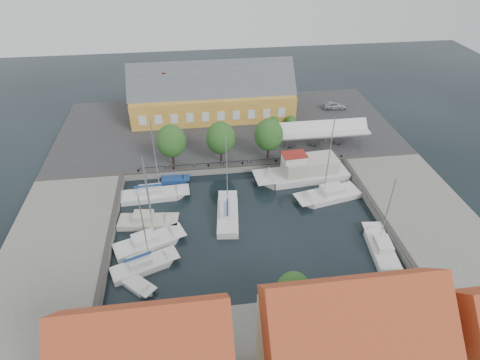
# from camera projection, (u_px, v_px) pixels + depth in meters

# --- Properties ---
(ground) EXTENTS (140.00, 140.00, 0.00)m
(ground) POSITION_uv_depth(u_px,v_px,m) (246.00, 217.00, 50.55)
(ground) COLOR black
(ground) RESTS_ON ground
(north_quay) EXTENTS (56.00, 26.00, 1.00)m
(north_quay) POSITION_uv_depth(u_px,v_px,m) (227.00, 129.00, 68.96)
(north_quay) COLOR #2D2D30
(north_quay) RESTS_ON ground
(west_quay) EXTENTS (12.00, 24.00, 1.00)m
(west_quay) POSITION_uv_depth(u_px,v_px,m) (61.00, 241.00, 46.27)
(west_quay) COLOR slate
(west_quay) RESTS_ON ground
(east_quay) EXTENTS (12.00, 24.00, 1.00)m
(east_quay) POSITION_uv_depth(u_px,v_px,m) (419.00, 209.00, 51.00)
(east_quay) COLOR slate
(east_quay) RESTS_ON ground
(quay_edge_fittings) EXTENTS (56.00, 24.72, 0.40)m
(quay_edge_fittings) POSITION_uv_depth(u_px,v_px,m) (241.00, 188.00, 53.80)
(quay_edge_fittings) COLOR #383533
(quay_edge_fittings) RESTS_ON north_quay
(warehouse) EXTENTS (28.56, 14.00, 9.55)m
(warehouse) POSITION_uv_depth(u_px,v_px,m) (209.00, 96.00, 70.79)
(warehouse) COLOR #BC802D
(warehouse) RESTS_ON north_quay
(tent_canopy) EXTENTS (14.00, 4.00, 2.83)m
(tent_canopy) POSITION_uv_depth(u_px,v_px,m) (323.00, 130.00, 61.73)
(tent_canopy) COLOR silver
(tent_canopy) RESTS_ON north_quay
(quay_trees) EXTENTS (18.20, 4.20, 6.30)m
(quay_trees) POSITION_uv_depth(u_px,v_px,m) (221.00, 138.00, 57.30)
(quay_trees) COLOR black
(quay_trees) RESTS_ON north_quay
(car_silver) EXTENTS (4.36, 2.07, 1.44)m
(car_silver) POSITION_uv_depth(u_px,v_px,m) (335.00, 105.00, 73.98)
(car_silver) COLOR #A1A3A9
(car_silver) RESTS_ON north_quay
(car_red) EXTENTS (2.57, 4.82, 1.51)m
(car_red) POSITION_uv_depth(u_px,v_px,m) (175.00, 137.00, 63.85)
(car_red) COLOR #4F1812
(car_red) RESTS_ON north_quay
(center_sailboat) EXTENTS (3.38, 8.67, 11.71)m
(center_sailboat) POSITION_uv_depth(u_px,v_px,m) (228.00, 215.00, 50.18)
(center_sailboat) COLOR silver
(center_sailboat) RESTS_ON ground
(trawler) EXTENTS (13.91, 5.08, 5.00)m
(trawler) POSITION_uv_depth(u_px,v_px,m) (305.00, 172.00, 57.06)
(trawler) COLOR silver
(trawler) RESTS_ON ground
(east_boat_a) EXTENTS (9.37, 4.81, 12.66)m
(east_boat_a) POSITION_uv_depth(u_px,v_px,m) (329.00, 196.00, 53.69)
(east_boat_a) COLOR silver
(east_boat_a) RESTS_ON ground
(east_boat_c) EXTENTS (3.23, 7.90, 9.96)m
(east_boat_c) POSITION_uv_depth(u_px,v_px,m) (381.00, 249.00, 45.55)
(east_boat_c) COLOR silver
(east_boat_c) RESTS_ON ground
(west_boat_a) EXTENTS (9.25, 3.02, 12.00)m
(west_boat_a) POSITION_uv_depth(u_px,v_px,m) (154.00, 196.00, 53.71)
(west_boat_a) COLOR silver
(west_boat_a) RESTS_ON ground
(west_boat_b) EXTENTS (7.62, 3.32, 10.24)m
(west_boat_b) POSITION_uv_depth(u_px,v_px,m) (147.00, 222.00, 49.24)
(west_boat_b) COLOR #B7B4A5
(west_boat_b) RESTS_ON ground
(west_boat_c) EXTENTS (8.55, 5.33, 11.16)m
(west_boat_c) POSITION_uv_depth(u_px,v_px,m) (148.00, 244.00, 46.20)
(west_boat_c) COLOR silver
(west_boat_c) RESTS_ON ground
(west_boat_d) EXTENTS (7.60, 4.66, 10.04)m
(west_boat_d) POSITION_uv_depth(u_px,v_px,m) (144.00, 266.00, 43.29)
(west_boat_d) COLOR silver
(west_boat_d) RESTS_ON ground
(launch_sw) EXTENTS (4.31, 4.23, 0.98)m
(launch_sw) POSITION_uv_depth(u_px,v_px,m) (137.00, 285.00, 41.40)
(launch_sw) COLOR silver
(launch_sw) RESTS_ON ground
(launch_nw) EXTENTS (4.14, 1.79, 0.88)m
(launch_nw) POSITION_uv_depth(u_px,v_px,m) (175.00, 180.00, 56.93)
(launch_nw) COLOR navy
(launch_nw) RESTS_ON ground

